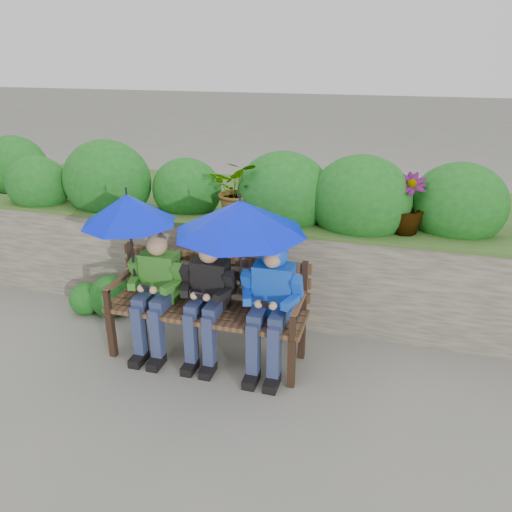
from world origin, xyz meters
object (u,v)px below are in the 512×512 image
(boy_left, at_px, (156,288))
(boy_right, at_px, (271,296))
(umbrella_right, at_px, (240,217))
(boy_middle, at_px, (207,295))
(park_bench, at_px, (209,300))
(umbrella_left, at_px, (128,209))

(boy_left, height_order, boy_right, boy_right)
(boy_left, bearing_deg, umbrella_right, 0.90)
(boy_right, distance_m, umbrella_right, 0.73)
(boy_left, relative_size, boy_right, 0.98)
(boy_middle, bearing_deg, park_bench, 104.48)
(boy_left, distance_m, umbrella_right, 1.09)
(boy_left, height_order, boy_middle, boy_left)
(boy_middle, distance_m, umbrella_right, 0.81)
(boy_right, xyz_separation_m, umbrella_left, (-1.27, -0.02, 0.67))
(boy_right, height_order, umbrella_left, umbrella_left)
(umbrella_left, bearing_deg, boy_left, 1.75)
(umbrella_right, bearing_deg, boy_left, -179.10)
(boy_left, xyz_separation_m, boy_right, (1.07, 0.01, 0.05))
(umbrella_left, height_order, umbrella_right, umbrella_right)
(boy_left, bearing_deg, umbrella_left, -178.25)
(boy_right, bearing_deg, boy_middle, -179.21)
(park_bench, relative_size, boy_right, 1.54)
(park_bench, xyz_separation_m, boy_middle, (0.02, -0.08, 0.09))
(boy_left, height_order, umbrella_right, umbrella_right)
(boy_middle, height_order, umbrella_left, umbrella_left)
(boy_left, relative_size, boy_middle, 1.02)
(boy_left, xyz_separation_m, boy_middle, (0.49, 0.00, -0.01))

